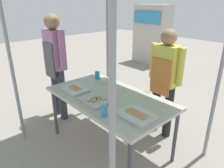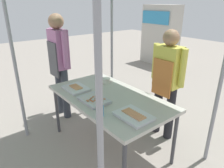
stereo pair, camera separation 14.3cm
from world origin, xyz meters
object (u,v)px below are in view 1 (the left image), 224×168
object	(u,v)px
drink_cup_by_wok	(104,111)
neighbor_stall_left	(152,34)
stall_table	(109,100)
tray_meat_skewers	(95,100)
condiment_bowl	(104,81)
drink_cup_near_edge	(97,75)
customer_nearby	(55,59)
tray_pork_links	(137,115)
tray_grilled_sausages	(75,89)
vendor_woman	(165,76)

from	to	relation	value
drink_cup_by_wok	neighbor_stall_left	bearing A→B (deg)	122.47
stall_table	neighbor_stall_left	size ratio (longest dim) A/B	0.91
tray_meat_skewers	condiment_bowl	bearing A→B (deg)	129.44
tray_meat_skewers	drink_cup_by_wok	world-z (taller)	drink_cup_by_wok
drink_cup_near_edge	customer_nearby	size ratio (longest dim) A/B	0.07
tray_pork_links	drink_cup_near_edge	world-z (taller)	drink_cup_near_edge
stall_table	tray_grilled_sausages	bearing A→B (deg)	-153.66
stall_table	neighbor_stall_left	xyz separation A→B (m)	(-2.31, 3.79, 0.19)
stall_table	drink_cup_near_edge	size ratio (longest dim) A/B	14.50
tray_grilled_sausages	drink_cup_by_wok	world-z (taller)	drink_cup_by_wok
tray_grilled_sausages	customer_nearby	xyz separation A→B (m)	(-0.73, 0.13, 0.24)
tray_meat_skewers	drink_cup_near_edge	bearing A→B (deg)	139.59
condiment_bowl	tray_pork_links	bearing A→B (deg)	-21.22
condiment_bowl	customer_nearby	bearing A→B (deg)	-156.31
tray_pork_links	customer_nearby	bearing A→B (deg)	179.14
customer_nearby	tray_meat_skewers	bearing A→B (deg)	-6.66
tray_meat_skewers	vendor_woman	xyz separation A→B (m)	(0.26, 1.01, 0.13)
tray_meat_skewers	customer_nearby	bearing A→B (deg)	173.34
tray_grilled_sausages	neighbor_stall_left	xyz separation A→B (m)	(-1.87, 4.01, 0.11)
customer_nearby	neighbor_stall_left	distance (m)	4.04
tray_pork_links	neighbor_stall_left	world-z (taller)	neighbor_stall_left
tray_meat_skewers	customer_nearby	world-z (taller)	customer_nearby
condiment_bowl	drink_cup_near_edge	world-z (taller)	drink_cup_near_edge
vendor_woman	condiment_bowl	bearing A→B (deg)	39.01
tray_meat_skewers	customer_nearby	xyz separation A→B (m)	(-1.17, 0.14, 0.24)
tray_meat_skewers	drink_cup_near_edge	distance (m)	0.79
customer_nearby	condiment_bowl	bearing A→B (deg)	23.69
drink_cup_by_wok	vendor_woman	bearing A→B (deg)	93.50
condiment_bowl	drink_cup_by_wok	distance (m)	0.95
drink_cup_near_edge	customer_nearby	bearing A→B (deg)	-146.90
stall_table	drink_cup_by_wok	world-z (taller)	drink_cup_by_wok
vendor_woman	tray_pork_links	bearing A→B (deg)	108.27
drink_cup_by_wok	vendor_woman	world-z (taller)	vendor_woman
stall_table	drink_cup_by_wok	bearing A→B (deg)	-47.31
drink_cup_near_edge	stall_table	bearing A→B (deg)	-25.63
stall_table	drink_cup_by_wok	xyz separation A→B (m)	(0.33, -0.36, 0.11)
condiment_bowl	neighbor_stall_left	world-z (taller)	neighbor_stall_left
tray_grilled_sausages	tray_meat_skewers	size ratio (longest dim) A/B	0.94
drink_cup_near_edge	tray_grilled_sausages	bearing A→B (deg)	-72.26
stall_table	customer_nearby	world-z (taller)	customer_nearby
drink_cup_by_wok	vendor_woman	distance (m)	1.15
stall_table	vendor_woman	size ratio (longest dim) A/B	1.05
stall_table	drink_cup_near_edge	distance (m)	0.67
tray_pork_links	condiment_bowl	xyz separation A→B (m)	(-0.95, 0.37, 0.01)
stall_table	tray_grilled_sausages	size ratio (longest dim) A/B	4.52
tray_meat_skewers	drink_cup_near_edge	size ratio (longest dim) A/B	3.40
condiment_bowl	drink_cup_by_wok	world-z (taller)	drink_cup_by_wok
tray_grilled_sausages	drink_cup_near_edge	size ratio (longest dim) A/B	3.21
vendor_woman	stall_table	bearing A→B (deg)	71.58
vendor_woman	neighbor_stall_left	world-z (taller)	neighbor_stall_left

